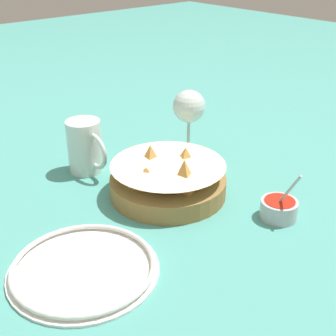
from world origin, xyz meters
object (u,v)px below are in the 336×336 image
Objects in this scene: beer_mug at (85,148)px; wine_glass at (189,109)px; food_basket at (168,180)px; side_plate at (84,268)px; sauce_cup at (279,208)px.

wine_glass is at bearing 65.78° from beer_mug.
food_basket is 1.43× the size of wine_glass.
wine_glass is 0.45m from side_plate.
side_plate is at bearing -106.40° from sauce_cup.
beer_mug is (-0.09, -0.21, -0.06)m from wine_glass.
wine_glass reaches higher than beer_mug.
beer_mug is at bearing -157.68° from sauce_cup.
food_basket is 0.19m from wine_glass.
food_basket reaches higher than side_plate.
wine_glass is at bearing 169.90° from sauce_cup.
food_basket is 0.20m from beer_mug.
food_basket is 2.27× the size of sauce_cup.
sauce_cup is 0.35m from side_plate.
beer_mug reaches higher than sauce_cup.
beer_mug is at bearing -114.22° from wine_glass.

